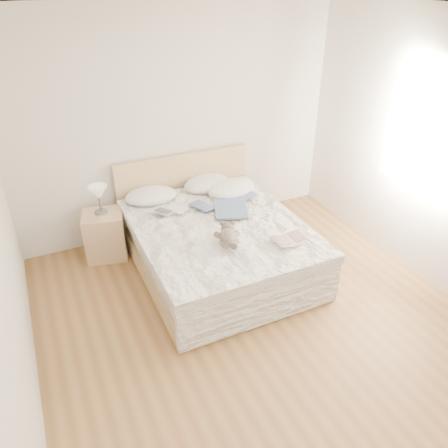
{
  "coord_description": "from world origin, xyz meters",
  "views": [
    {
      "loc": [
        -1.64,
        -2.54,
        2.97
      ],
      "look_at": [
        0.04,
        1.05,
        0.62
      ],
      "focal_mm": 35.0,
      "sensor_mm": 36.0,
      "label": 1
    }
  ],
  "objects_px": {
    "nightstand": "(105,235)",
    "childrens_book": "(290,239)",
    "photo_book": "(170,211)",
    "teddy_bear": "(228,242)",
    "bed": "(216,243)",
    "table_lamp": "(99,194)"
  },
  "relations": [
    {
      "from": "table_lamp",
      "to": "teddy_bear",
      "type": "xyz_separation_m",
      "value": [
        0.97,
        -1.29,
        -0.14
      ]
    },
    {
      "from": "table_lamp",
      "to": "photo_book",
      "type": "relative_size",
      "value": 1.03
    },
    {
      "from": "nightstand",
      "to": "childrens_book",
      "type": "bearing_deg",
      "value": -42.52
    },
    {
      "from": "childrens_book",
      "to": "teddy_bear",
      "type": "height_order",
      "value": "teddy_bear"
    },
    {
      "from": "teddy_bear",
      "to": "table_lamp",
      "type": "bearing_deg",
      "value": 144.74
    },
    {
      "from": "nightstand",
      "to": "table_lamp",
      "type": "distance_m",
      "value": 0.52
    },
    {
      "from": "photo_book",
      "to": "childrens_book",
      "type": "relative_size",
      "value": 0.93
    },
    {
      "from": "nightstand",
      "to": "childrens_book",
      "type": "distance_m",
      "value": 2.16
    },
    {
      "from": "bed",
      "to": "childrens_book",
      "type": "relative_size",
      "value": 6.27
    },
    {
      "from": "table_lamp",
      "to": "childrens_book",
      "type": "relative_size",
      "value": 0.95
    },
    {
      "from": "bed",
      "to": "childrens_book",
      "type": "bearing_deg",
      "value": -55.05
    },
    {
      "from": "photo_book",
      "to": "teddy_bear",
      "type": "bearing_deg",
      "value": -106.41
    },
    {
      "from": "table_lamp",
      "to": "teddy_bear",
      "type": "height_order",
      "value": "table_lamp"
    },
    {
      "from": "teddy_bear",
      "to": "nightstand",
      "type": "bearing_deg",
      "value": 145.7
    },
    {
      "from": "nightstand",
      "to": "childrens_book",
      "type": "relative_size",
      "value": 1.64
    },
    {
      "from": "nightstand",
      "to": "photo_book",
      "type": "bearing_deg",
      "value": -28.59
    },
    {
      "from": "photo_book",
      "to": "teddy_bear",
      "type": "height_order",
      "value": "teddy_bear"
    },
    {
      "from": "nightstand",
      "to": "table_lamp",
      "type": "xyz_separation_m",
      "value": [
        0.01,
        0.04,
        0.51
      ]
    },
    {
      "from": "photo_book",
      "to": "nightstand",
      "type": "bearing_deg",
      "value": 116.9
    },
    {
      "from": "table_lamp",
      "to": "childrens_book",
      "type": "xyz_separation_m",
      "value": [
        1.57,
        -1.48,
        -0.16
      ]
    },
    {
      "from": "nightstand",
      "to": "photo_book",
      "type": "xyz_separation_m",
      "value": [
        0.69,
        -0.38,
        0.35
      ]
    },
    {
      "from": "photo_book",
      "to": "childrens_book",
      "type": "bearing_deg",
      "value": -84.89
    }
  ]
}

